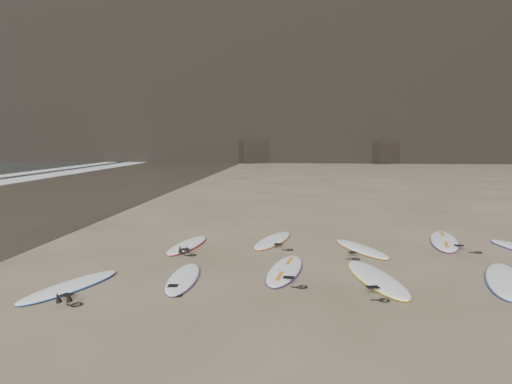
# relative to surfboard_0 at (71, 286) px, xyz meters

# --- Properties ---
(ground) EXTENTS (240.00, 240.00, 0.00)m
(ground) POSITION_rel_surfboard_0_xyz_m (4.59, 1.05, -0.04)
(ground) COLOR #897559
(ground) RESTS_ON ground
(surfboard_0) EXTENTS (1.32, 2.39, 0.08)m
(surfboard_0) POSITION_rel_surfboard_0_xyz_m (0.00, 0.00, 0.00)
(surfboard_0) COLOR white
(surfboard_0) RESTS_ON ground
(surfboard_1) EXTENTS (0.66, 2.23, 0.08)m
(surfboard_1) POSITION_rel_surfboard_0_xyz_m (1.91, 0.70, -0.00)
(surfboard_1) COLOR white
(surfboard_1) RESTS_ON ground
(surfboard_2) EXTENTS (0.92, 2.54, 0.09)m
(surfboard_2) POSITION_rel_surfboard_0_xyz_m (3.84, 1.47, 0.00)
(surfboard_2) COLOR white
(surfboard_2) RESTS_ON ground
(surfboard_3) EXTENTS (1.24, 2.78, 0.10)m
(surfboard_3) POSITION_rel_surfboard_0_xyz_m (5.60, 1.01, 0.01)
(surfboard_3) COLOR white
(surfboard_3) RESTS_ON ground
(surfboard_4) EXTENTS (1.37, 2.72, 0.10)m
(surfboard_4) POSITION_rel_surfboard_0_xyz_m (8.00, 1.13, 0.01)
(surfboard_4) COLOR white
(surfboard_4) RESTS_ON ground
(surfboard_5) EXTENTS (0.88, 2.35, 0.08)m
(surfboard_5) POSITION_rel_surfboard_0_xyz_m (1.31, 3.63, -0.00)
(surfboard_5) COLOR white
(surfboard_5) RESTS_ON ground
(surfboard_6) EXTENTS (1.17, 2.48, 0.09)m
(surfboard_6) POSITION_rel_surfboard_0_xyz_m (3.42, 4.40, 0.00)
(surfboard_6) COLOR white
(surfboard_6) RESTS_ON ground
(surfboard_7) EXTENTS (1.43, 2.29, 0.08)m
(surfboard_7) POSITION_rel_surfboard_0_xyz_m (5.61, 3.60, -0.00)
(surfboard_7) COLOR white
(surfboard_7) RESTS_ON ground
(surfboard_8) EXTENTS (1.17, 2.82, 0.10)m
(surfboard_8) POSITION_rel_surfboard_0_xyz_m (7.87, 4.71, 0.01)
(surfboard_8) COLOR white
(surfboard_8) RESTS_ON ground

